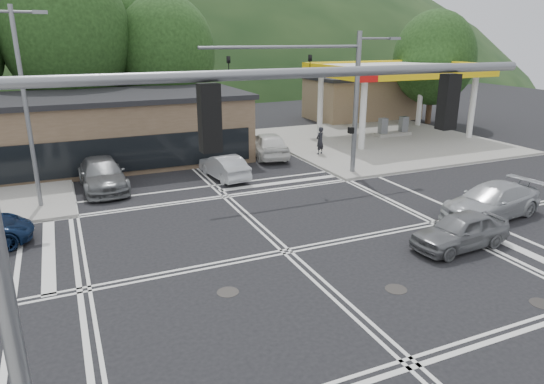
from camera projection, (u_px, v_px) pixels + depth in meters
name	position (u px, v px, depth m)	size (l,w,h in m)	color
ground	(286.00, 251.00, 18.24)	(120.00, 120.00, 0.00)	black
sidewalk_ne	(379.00, 141.00, 37.03)	(16.00, 16.00, 0.15)	gray
gas_station_canopy	(397.00, 73.00, 37.13)	(12.32, 8.34, 5.75)	silver
convenience_store	(362.00, 99.00, 47.10)	(10.00, 6.00, 3.80)	#846B4F
commercial_row	(47.00, 135.00, 29.36)	(24.00, 8.00, 4.00)	brown
hill_north	(93.00, 76.00, 96.59)	(252.00, 126.00, 140.00)	black
tree_n_b	(66.00, 35.00, 34.43)	(9.00, 9.00, 12.98)	#382619
tree_n_c	(166.00, 53.00, 37.52)	(7.60, 7.60, 10.87)	#382619
tree_n_e	(118.00, 43.00, 39.65)	(8.40, 8.40, 11.98)	#382619
tree_ne	(434.00, 58.00, 43.07)	(7.20, 7.20, 9.99)	#382619
streetlight_nw	(26.00, 100.00, 21.28)	(2.50, 0.25, 9.00)	slate
signal_mast_ne	(337.00, 87.00, 26.48)	(11.65, 0.30, 8.00)	slate
signal_mast_sw	(135.00, 225.00, 7.07)	(9.14, 0.28, 8.00)	slate
car_grey_center	(460.00, 230.00, 18.40)	(1.64, 4.07, 1.39)	slate
car_silver_east	(491.00, 201.00, 21.48)	(2.09, 5.15, 1.50)	#A6A9AD
car_queue_a	(224.00, 167.00, 27.43)	(1.43, 4.11, 1.36)	#A8ABAF
car_queue_b	(268.00, 144.00, 32.20)	(2.01, 5.00, 1.70)	silver
car_northbound	(102.00, 174.00, 25.53)	(2.20, 5.41, 1.57)	#5C5F60
pedestrian	(320.00, 141.00, 32.35)	(0.67, 0.44, 1.83)	black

